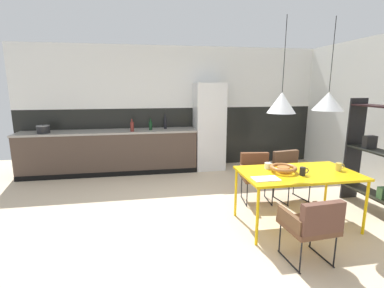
{
  "coord_description": "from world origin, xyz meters",
  "views": [
    {
      "loc": [
        -0.73,
        -3.17,
        1.84
      ],
      "look_at": [
        0.0,
        1.04,
        0.96
      ],
      "focal_mm": 26.43,
      "sensor_mm": 36.0,
      "label": 1
    }
  ],
  "objects_px": {
    "armchair_near_window": "(289,170)",
    "pendant_lamp_over_table_near": "(282,103)",
    "mug_wide_latte": "(303,171)",
    "armchair_head_of_table": "(313,222)",
    "open_book": "(266,179)",
    "refrigerator_column": "(209,126)",
    "mug_glass_clear": "(268,166)",
    "cooking_pot": "(43,129)",
    "bottle_oil_tall": "(132,126)",
    "open_shelf_unit": "(377,152)",
    "fruit_bowl": "(283,168)",
    "armchair_far_side": "(256,171)",
    "bottle_vinegar_dark": "(151,125)",
    "pendant_lamp_over_table_far": "(328,101)",
    "bottle_spice_small": "(165,123)",
    "mug_white_ceramic": "(339,167)",
    "dining_table": "(298,176)"
  },
  "relations": [
    {
      "from": "fruit_bowl",
      "to": "mug_white_ceramic",
      "type": "bearing_deg",
      "value": -4.87
    },
    {
      "from": "refrigerator_column",
      "to": "armchair_near_window",
      "type": "relative_size",
      "value": 2.42
    },
    {
      "from": "cooking_pot",
      "to": "bottle_oil_tall",
      "type": "height_order",
      "value": "bottle_oil_tall"
    },
    {
      "from": "refrigerator_column",
      "to": "mug_glass_clear",
      "type": "xyz_separation_m",
      "value": [
        0.2,
        -2.62,
        -0.17
      ]
    },
    {
      "from": "bottle_vinegar_dark",
      "to": "armchair_head_of_table",
      "type": "bearing_deg",
      "value": -67.3
    },
    {
      "from": "open_book",
      "to": "bottle_spice_small",
      "type": "relative_size",
      "value": 1.01
    },
    {
      "from": "refrigerator_column",
      "to": "pendant_lamp_over_table_far",
      "type": "distance_m",
      "value": 3.08
    },
    {
      "from": "armchair_head_of_table",
      "to": "mug_wide_latte",
      "type": "distance_m",
      "value": 0.81
    },
    {
      "from": "armchair_far_side",
      "to": "fruit_bowl",
      "type": "distance_m",
      "value": 0.91
    },
    {
      "from": "cooking_pot",
      "to": "pendant_lamp_over_table_near",
      "type": "relative_size",
      "value": 0.22
    },
    {
      "from": "bottle_spice_small",
      "to": "pendant_lamp_over_table_near",
      "type": "bearing_deg",
      "value": -67.83
    },
    {
      "from": "armchair_head_of_table",
      "to": "open_book",
      "type": "relative_size",
      "value": 2.32
    },
    {
      "from": "pendant_lamp_over_table_far",
      "to": "armchair_far_side",
      "type": "bearing_deg",
      "value": 118.16
    },
    {
      "from": "fruit_bowl",
      "to": "cooking_pot",
      "type": "height_order",
      "value": "cooking_pot"
    },
    {
      "from": "open_book",
      "to": "open_shelf_unit",
      "type": "relative_size",
      "value": 0.18
    },
    {
      "from": "dining_table",
      "to": "mug_glass_clear",
      "type": "bearing_deg",
      "value": 146.31
    },
    {
      "from": "mug_wide_latte",
      "to": "open_shelf_unit",
      "type": "height_order",
      "value": "open_shelf_unit"
    },
    {
      "from": "pendant_lamp_over_table_near",
      "to": "pendant_lamp_over_table_far",
      "type": "relative_size",
      "value": 1.02
    },
    {
      "from": "armchair_far_side",
      "to": "armchair_head_of_table",
      "type": "relative_size",
      "value": 1.04
    },
    {
      "from": "fruit_bowl",
      "to": "bottle_vinegar_dark",
      "type": "bearing_deg",
      "value": 120.31
    },
    {
      "from": "armchair_near_window",
      "to": "fruit_bowl",
      "type": "bearing_deg",
      "value": 46.96
    },
    {
      "from": "armchair_far_side",
      "to": "armchair_head_of_table",
      "type": "bearing_deg",
      "value": 93.81
    },
    {
      "from": "dining_table",
      "to": "fruit_bowl",
      "type": "height_order",
      "value": "fruit_bowl"
    },
    {
      "from": "bottle_oil_tall",
      "to": "pendant_lamp_over_table_near",
      "type": "xyz_separation_m",
      "value": [
        1.9,
        -2.67,
        0.62
      ]
    },
    {
      "from": "armchair_head_of_table",
      "to": "cooking_pot",
      "type": "distance_m",
      "value": 5.13
    },
    {
      "from": "armchair_head_of_table",
      "to": "armchair_near_window",
      "type": "relative_size",
      "value": 0.94
    },
    {
      "from": "fruit_bowl",
      "to": "pendant_lamp_over_table_near",
      "type": "xyz_separation_m",
      "value": [
        -0.1,
        -0.04,
        0.85
      ]
    },
    {
      "from": "fruit_bowl",
      "to": "open_book",
      "type": "bearing_deg",
      "value": -146.39
    },
    {
      "from": "bottle_vinegar_dark",
      "to": "open_shelf_unit",
      "type": "xyz_separation_m",
      "value": [
        3.2,
        -2.56,
        -0.13
      ]
    },
    {
      "from": "armchair_near_window",
      "to": "mug_white_ceramic",
      "type": "distance_m",
      "value": 0.96
    },
    {
      "from": "open_book",
      "to": "bottle_spice_small",
      "type": "xyz_separation_m",
      "value": [
        -0.95,
        3.13,
        0.3
      ]
    },
    {
      "from": "mug_white_ceramic",
      "to": "mug_glass_clear",
      "type": "xyz_separation_m",
      "value": [
        -0.89,
        0.25,
        -0.01
      ]
    },
    {
      "from": "bottle_vinegar_dark",
      "to": "pendant_lamp_over_table_far",
      "type": "xyz_separation_m",
      "value": [
        2.12,
        -2.85,
        0.64
      ]
    },
    {
      "from": "armchair_near_window",
      "to": "open_book",
      "type": "relative_size",
      "value": 2.47
    },
    {
      "from": "mug_wide_latte",
      "to": "pendant_lamp_over_table_near",
      "type": "bearing_deg",
      "value": 155.39
    },
    {
      "from": "pendant_lamp_over_table_near",
      "to": "open_shelf_unit",
      "type": "bearing_deg",
      "value": 8.44
    },
    {
      "from": "armchair_near_window",
      "to": "pendant_lamp_over_table_far",
      "type": "relative_size",
      "value": 0.71
    },
    {
      "from": "armchair_near_window",
      "to": "fruit_bowl",
      "type": "distance_m",
      "value": 1.04
    },
    {
      "from": "armchair_head_of_table",
      "to": "mug_wide_latte",
      "type": "bearing_deg",
      "value": 64.04
    },
    {
      "from": "dining_table",
      "to": "armchair_far_side",
      "type": "relative_size",
      "value": 1.96
    },
    {
      "from": "refrigerator_column",
      "to": "armchair_far_side",
      "type": "bearing_deg",
      "value": -80.4
    },
    {
      "from": "cooking_pot",
      "to": "pendant_lamp_over_table_near",
      "type": "bearing_deg",
      "value": -37.06
    },
    {
      "from": "armchair_near_window",
      "to": "bottle_spice_small",
      "type": "xyz_separation_m",
      "value": [
        -1.86,
        2.07,
        0.55
      ]
    },
    {
      "from": "mug_wide_latte",
      "to": "cooking_pot",
      "type": "relative_size",
      "value": 0.48
    },
    {
      "from": "armchair_head_of_table",
      "to": "open_shelf_unit",
      "type": "distance_m",
      "value": 2.04
    },
    {
      "from": "mug_wide_latte",
      "to": "bottle_oil_tall",
      "type": "relative_size",
      "value": 0.46
    },
    {
      "from": "open_book",
      "to": "bottle_vinegar_dark",
      "type": "relative_size",
      "value": 1.3
    },
    {
      "from": "armchair_near_window",
      "to": "pendant_lamp_over_table_near",
      "type": "relative_size",
      "value": 0.69
    },
    {
      "from": "bottle_oil_tall",
      "to": "cooking_pot",
      "type": "bearing_deg",
      "value": 177.27
    },
    {
      "from": "mug_white_ceramic",
      "to": "open_shelf_unit",
      "type": "xyz_separation_m",
      "value": [
        0.82,
        0.28,
        0.1
      ]
    }
  ]
}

